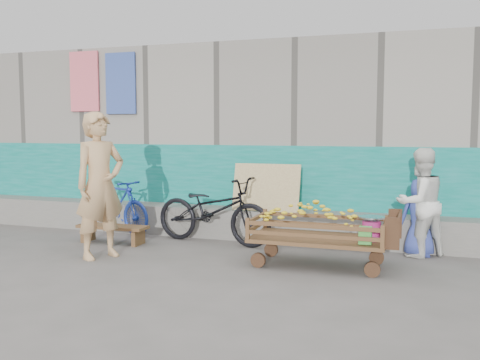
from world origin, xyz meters
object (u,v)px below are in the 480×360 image
(banana_cart, at_px, (316,225))
(child, at_px, (420,217))
(woman, at_px, (420,203))
(bicycle_dark, at_px, (213,210))
(bicycle_blue, at_px, (117,206))
(vendor_man, at_px, (100,185))
(bench, at_px, (113,230))

(banana_cart, relative_size, child, 1.71)
(banana_cart, relative_size, woman, 1.24)
(bicycle_dark, bearing_deg, banana_cart, -107.05)
(woman, xyz_separation_m, bicycle_blue, (-4.55, 0.08, -0.26))
(woman, bearing_deg, banana_cart, -0.43)
(child, height_order, bicycle_dark, child)
(banana_cart, xyz_separation_m, bicycle_dark, (-1.65, 0.80, -0.02))
(vendor_man, bearing_deg, bicycle_blue, 51.65)
(banana_cart, distance_m, bicycle_blue, 3.52)
(child, relative_size, bicycle_blue, 0.69)
(banana_cart, xyz_separation_m, woman, (1.18, 0.92, 0.20))
(vendor_man, bearing_deg, bicycle_dark, -12.93)
(vendor_man, xyz_separation_m, bicycle_dark, (1.05, 1.26, -0.45))
(banana_cart, height_order, bicycle_dark, bicycle_dark)
(bench, height_order, woman, woman)
(bench, xyz_separation_m, bicycle_blue, (-0.34, 0.66, 0.25))
(child, bearing_deg, bench, -4.35)
(banana_cart, distance_m, vendor_man, 2.77)
(bench, bearing_deg, child, 7.93)
(bench, bearing_deg, bicycle_blue, 117.15)
(vendor_man, distance_m, woman, 4.12)
(banana_cart, height_order, bench, banana_cart)
(vendor_man, distance_m, bicycle_dark, 1.70)
(banana_cart, bearing_deg, bicycle_blue, 163.45)
(vendor_man, height_order, woman, vendor_man)
(bicycle_dark, bearing_deg, bench, 117.33)
(vendor_man, height_order, bicycle_dark, vendor_man)
(bicycle_dark, bearing_deg, woman, -78.67)
(bench, height_order, bicycle_dark, bicycle_dark)
(bicycle_dark, height_order, bicycle_blue, bicycle_dark)
(bench, height_order, child, child)
(bench, bearing_deg, banana_cart, -6.40)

